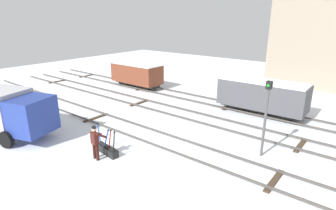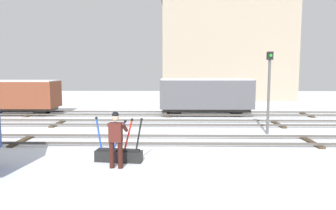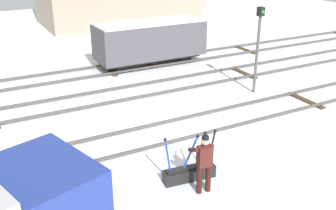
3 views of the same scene
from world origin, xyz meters
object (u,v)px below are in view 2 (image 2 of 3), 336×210
object	(u,v)px
rail_worker	(116,136)
signal_post	(269,84)
freight_car_near_switch	(206,94)
switch_lever_frame	(119,154)
freight_car_far_end	(18,95)

from	to	relation	value
rail_worker	signal_post	xyz separation A→B (m)	(6.01, 5.21, 1.32)
rail_worker	freight_car_near_switch	world-z (taller)	freight_car_near_switch
rail_worker	signal_post	world-z (taller)	signal_post
switch_lever_frame	rail_worker	bearing A→B (deg)	-80.31
freight_car_near_switch	freight_car_far_end	size ratio (longest dim) A/B	1.17
rail_worker	freight_car_far_end	bearing A→B (deg)	133.45
switch_lever_frame	signal_post	world-z (taller)	signal_post
signal_post	freight_car_far_end	xyz separation A→B (m)	(-14.26, 5.87, -1.00)
rail_worker	freight_car_near_switch	size ratio (longest dim) A/B	0.30
switch_lever_frame	signal_post	distance (m)	7.83
switch_lever_frame	rail_worker	xyz separation A→B (m)	(0.03, -0.66, 0.72)
freight_car_near_switch	freight_car_far_end	world-z (taller)	freight_car_near_switch
signal_post	switch_lever_frame	bearing A→B (deg)	-143.04
switch_lever_frame	signal_post	xyz separation A→B (m)	(6.04, 4.55, 2.04)
freight_car_far_end	signal_post	bearing A→B (deg)	-22.06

